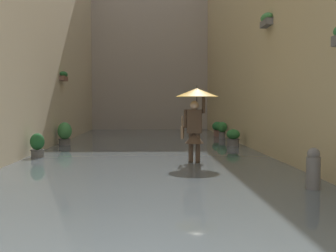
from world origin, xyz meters
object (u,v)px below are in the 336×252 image
person_wading (196,108)px  potted_plant_far_right (37,146)px  potted_plant_mid_left (233,138)px  potted_plant_near_left (217,129)px  potted_plant_far_left (222,129)px  potted_plant_mid_right (65,134)px  mooring_bollard (313,170)px

person_wading → potted_plant_far_right: (4.37, -1.24, -1.09)m
potted_plant_far_right → potted_plant_mid_left: bearing=-154.3°
potted_plant_near_left → potted_plant_far_left: size_ratio=0.95×
potted_plant_far_left → potted_plant_mid_right: 6.89m
person_wading → potted_plant_mid_right: bearing=-48.1°
potted_plant_near_left → potted_plant_mid_right: 7.44m
potted_plant_far_right → person_wading: bearing=164.1°
potted_plant_mid_right → potted_plant_far_right: 3.58m
potted_plant_far_right → mooring_bollard: bearing=141.8°
potted_plant_mid_left → potted_plant_near_left: potted_plant_near_left is taller
potted_plant_far_right → potted_plant_mid_right: bearing=-90.7°
person_wading → potted_plant_mid_right: person_wading is taller
potted_plant_far_left → potted_plant_near_left: bearing=-89.2°
potted_plant_near_left → potted_plant_mid_right: size_ratio=0.83×
potted_plant_mid_left → potted_plant_near_left: bearing=-92.0°
potted_plant_near_left → potted_plant_far_right: bearing=50.0°
person_wading → potted_plant_near_left: (-1.97, -8.79, -1.04)m
potted_plant_far_left → mooring_bollard: 11.11m
potted_plant_near_left → potted_plant_mid_right: potted_plant_mid_right is taller
person_wading → potted_plant_mid_right: 6.55m
potted_plant_far_left → potted_plant_far_right: bearing=44.9°
potted_plant_far_right → mooring_bollard: (-6.07, 4.77, 0.01)m
potted_plant_far_left → mooring_bollard: (0.29, 11.11, -0.07)m
potted_plant_mid_right → mooring_bollard: size_ratio=1.13×
potted_plant_far_left → potted_plant_far_right: 8.97m
person_wading → potted_plant_far_left: person_wading is taller
potted_plant_mid_right → potted_plant_mid_left: bearing=174.4°
potted_plant_far_left → potted_plant_far_right: size_ratio=1.07×
potted_plant_near_left → potted_plant_far_right: size_ratio=1.01×
person_wading → potted_plant_mid_right: (4.33, -4.82, -0.99)m
person_wading → potted_plant_far_left: 7.90m
potted_plant_near_left → potted_plant_far_right: 9.86m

